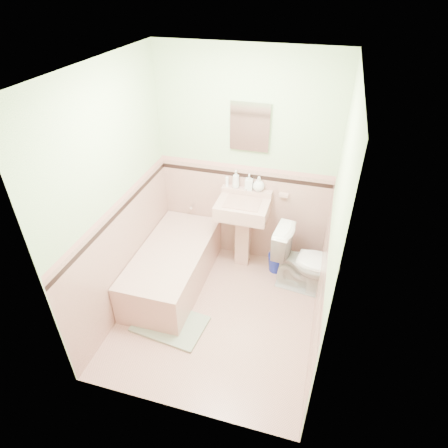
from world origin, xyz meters
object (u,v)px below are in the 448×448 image
(sink, at_px, (242,235))
(bathtub, at_px, (173,268))
(toilet, at_px, (306,261))
(soap_bottle_mid, at_px, (249,182))
(medicine_cabinet, at_px, (250,127))
(soap_bottle_right, at_px, (259,184))
(bucket, at_px, (277,263))
(soap_bottle_left, at_px, (236,179))
(shoe, at_px, (166,318))

(sink, bearing_deg, bathtub, -142.07)
(toilet, bearing_deg, soap_bottle_mid, 71.14)
(medicine_cabinet, bearing_deg, soap_bottle_right, -12.85)
(bathtub, bearing_deg, bucket, 26.23)
(toilet, bearing_deg, soap_bottle_right, 67.38)
(sink, bearing_deg, toilet, -13.75)
(bathtub, relative_size, sink, 1.64)
(medicine_cabinet, distance_m, bucket, 1.66)
(soap_bottle_left, distance_m, toilet, 1.21)
(soap_bottle_mid, bearing_deg, bucket, -21.10)
(soap_bottle_left, bearing_deg, toilet, -22.09)
(medicine_cabinet, bearing_deg, sink, -90.00)
(medicine_cabinet, bearing_deg, toilet, -27.19)
(bucket, bearing_deg, medicine_cabinet, 156.37)
(medicine_cabinet, xyz_separation_m, soap_bottle_mid, (0.02, -0.03, -0.63))
(medicine_cabinet, relative_size, soap_bottle_mid, 2.40)
(soap_bottle_mid, distance_m, bucket, 1.06)
(soap_bottle_left, bearing_deg, bucket, -15.75)
(bathtub, height_order, shoe, bathtub)
(soap_bottle_left, distance_m, soap_bottle_right, 0.27)
(soap_bottle_right, relative_size, bucket, 0.79)
(medicine_cabinet, distance_m, soap_bottle_left, 0.63)
(bathtub, height_order, soap_bottle_left, soap_bottle_left)
(sink, xyz_separation_m, soap_bottle_right, (0.13, 0.18, 0.60))
(toilet, xyz_separation_m, bucket, (-0.34, 0.21, -0.27))
(bathtub, xyz_separation_m, bucket, (1.12, 0.55, -0.12))
(bathtub, bearing_deg, sink, 37.93)
(sink, xyz_separation_m, shoe, (-0.54, -1.12, -0.40))
(bathtub, height_order, soap_bottle_mid, soap_bottle_mid)
(bathtub, bearing_deg, soap_bottle_right, 41.18)
(shoe, bearing_deg, soap_bottle_mid, 87.18)
(sink, bearing_deg, soap_bottle_left, 126.55)
(toilet, distance_m, shoe, 1.64)
(soap_bottle_mid, bearing_deg, bathtub, -134.57)
(soap_bottle_right, bearing_deg, shoe, -117.24)
(shoe, bearing_deg, toilet, 55.47)
(toilet, bearing_deg, bathtub, 110.21)
(bucket, bearing_deg, soap_bottle_right, 152.17)
(sink, distance_m, medicine_cabinet, 1.26)
(soap_bottle_right, bearing_deg, soap_bottle_mid, 180.00)
(bathtub, distance_m, toilet, 1.51)
(soap_bottle_right, relative_size, shoe, 1.17)
(shoe, bearing_deg, bathtub, 124.23)
(medicine_cabinet, height_order, toilet, medicine_cabinet)
(medicine_cabinet, xyz_separation_m, bucket, (0.44, -0.19, -1.59))
(bucket, height_order, shoe, bucket)
(bathtub, relative_size, toilet, 1.99)
(sink, relative_size, shoe, 6.17)
(toilet, distance_m, bucket, 0.49)
(toilet, xyz_separation_m, shoe, (-1.32, -0.92, -0.32))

